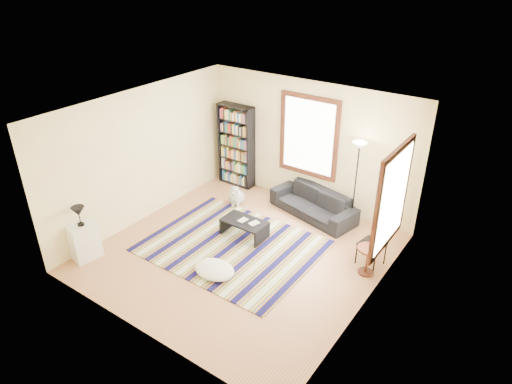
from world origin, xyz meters
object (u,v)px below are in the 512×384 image
Objects in this scene: bookshelf at (236,146)px; floor_cushion at (214,270)px; dog at (237,194)px; sofa at (313,203)px; coffee_table at (244,228)px; folding_chair at (372,244)px; side_table at (367,260)px; white_cabinet at (84,241)px; floor_lamp at (355,185)px.

bookshelf is 3.74m from floor_cushion.
dog is at bearing -52.92° from bookshelf.
sofa is 1.71m from coffee_table.
floor_cushion is at bearing -84.93° from sofa.
sofa reaches higher than coffee_table.
coffee_table is at bearing -156.22° from folding_chair.
side_table is 5.18m from white_cabinet.
sofa is 2.28× the size of folding_chair.
side_table is (0.91, -1.36, -0.66)m from floor_lamp.
sofa is 3.63× the size of side_table.
coffee_table is 1.16× the size of floor_cushion.
white_cabinet is (-2.01, -2.28, 0.17)m from coffee_table.
coffee_table is 0.48× the size of floor_lamp.
floor_cushion is (1.86, -3.11, -0.90)m from bookshelf.
sofa is 1.97m from folding_chair.
coffee_table is at bearing -133.83° from floor_lamp.
floor_lamp is 2.68m from dog.
floor_cushion is 1.43× the size of side_table.
coffee_table is at bearing 59.34° from white_cabinet.
floor_lamp is at bearing 66.38° from floor_cushion.
floor_lamp is at bearing 58.32° from white_cabinet.
dog is (-1.64, -0.57, -0.03)m from sofa.
floor_cushion is 1.49× the size of dog.
sofa is 3.78× the size of dog.
coffee_table is 1.29× the size of white_cabinet.
sofa is 1.08m from floor_lamp.
dog reaches higher than floor_cushion.
coffee_table is 1.34m from floor_cushion.
bookshelf is 2.58× the size of floor_cushion.
floor_lamp reaches higher than floor_cushion.
bookshelf is at bearing 120.79° from floor_cushion.
folding_chair is at bearing 99.43° from side_table.
floor_cushion is at bearing -128.46° from folding_chair.
bookshelf is 3.85× the size of dog.
white_cabinet reaches higher than side_table.
bookshelf is 4.39m from side_table.
floor_lamp is 3.58× the size of dog.
folding_chair is at bearing -17.02° from bookshelf.
floor_lamp is (0.86, 0.10, 0.64)m from sofa.
white_cabinet is at bearing -150.30° from side_table.
folding_chair is 5.29m from white_cabinet.
dog is at bearing -147.15° from sofa.
floor_lamp is (1.29, 2.94, 0.83)m from floor_cushion.
floor_cushion is at bearing -144.15° from side_table.
folding_chair reaches higher than side_table.
floor_lamp is (3.14, -0.17, -0.07)m from bookshelf.
side_table is at bearing -70.36° from folding_chair.
side_table is 0.77× the size of white_cabinet.
floor_lamp reaches higher than coffee_table.
bookshelf is 2.86× the size of white_cabinet.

